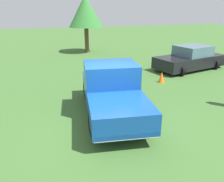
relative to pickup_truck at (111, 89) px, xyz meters
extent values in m
plane|color=#3D662D|center=(-0.69, 0.24, -0.94)|extent=(80.00, 80.00, 0.00)
cylinder|color=black|center=(-1.74, -0.46, -0.54)|extent=(0.80, 0.22, 0.80)
cylinder|color=black|center=(-1.48, 1.02, -0.54)|extent=(0.80, 0.22, 0.80)
cylinder|color=black|center=(1.24, -0.98, -0.54)|extent=(0.80, 0.22, 0.80)
cylinder|color=black|center=(1.50, 0.50, -0.54)|extent=(0.80, 0.22, 0.80)
cube|color=#144799|center=(-1.52, 0.27, -0.20)|extent=(2.17, 2.10, 0.64)
cube|color=#144799|center=(0.16, -0.03, 0.18)|extent=(1.80, 2.04, 1.40)
cube|color=slate|center=(0.16, -0.03, 0.62)|extent=(1.55, 1.86, 0.48)
cube|color=#144799|center=(1.09, -0.19, -0.22)|extent=(2.55, 2.17, 0.60)
cube|color=silver|center=(-2.39, 0.42, -0.46)|extent=(0.42, 1.73, 0.16)
cylinder|color=black|center=(3.26, -5.33, -0.63)|extent=(0.61, 0.20, 0.61)
cylinder|color=black|center=(4.83, -5.03, -0.63)|extent=(0.61, 0.20, 0.61)
cylinder|color=black|center=(3.82, -8.22, -0.63)|extent=(0.61, 0.20, 0.61)
cylinder|color=black|center=(5.38, -7.92, -0.63)|extent=(0.61, 0.20, 0.61)
cube|color=black|center=(4.32, -6.62, -0.43)|extent=(2.66, 4.73, 0.68)
cube|color=slate|center=(4.36, -6.84, 0.21)|extent=(1.97, 2.23, 0.60)
cylinder|color=brown|center=(12.06, -2.02, 0.11)|extent=(0.35, 0.35, 2.11)
cone|color=#337533|center=(12.06, -2.02, 2.44)|extent=(2.81, 2.81, 2.54)
cone|color=orange|center=(2.57, -3.63, -0.67)|extent=(0.32, 0.32, 0.55)
camera|label=1|loc=(-7.09, 2.49, 2.67)|focal=36.41mm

